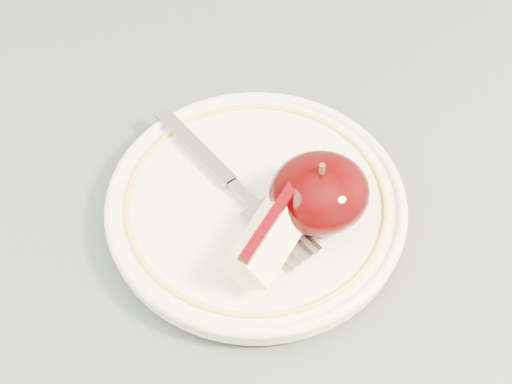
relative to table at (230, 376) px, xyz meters
name	(u,v)px	position (x,y,z in m)	size (l,w,h in m)	color
table	(230,376)	(0.00, 0.00, 0.00)	(0.90, 0.90, 0.75)	brown
plate	(256,203)	(0.06, 0.07, 0.10)	(0.23, 0.23, 0.02)	white
apple_half	(319,192)	(0.10, 0.05, 0.13)	(0.07, 0.07, 0.05)	black
apple_wedge	(274,231)	(0.05, 0.03, 0.12)	(0.09, 0.08, 0.04)	#FFEFBB
fork	(233,184)	(0.05, 0.09, 0.11)	(0.06, 0.18, 0.00)	gray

